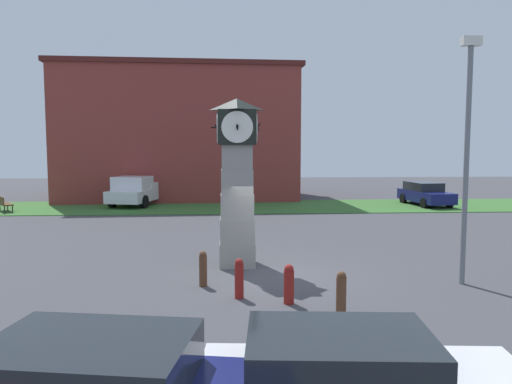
# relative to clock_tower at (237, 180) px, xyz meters

# --- Properties ---
(ground_plane) EXTENTS (86.52, 86.52, 0.00)m
(ground_plane) POSITION_rel_clock_tower_xyz_m (1.09, -1.17, -2.66)
(ground_plane) COLOR #424247
(clock_tower) EXTENTS (1.52, 1.53, 5.13)m
(clock_tower) POSITION_rel_clock_tower_xyz_m (0.00, 0.00, 0.00)
(clock_tower) COLOR gray
(clock_tower) RESTS_ON ground_plane
(bollard_near_tower) EXTENTS (0.22, 0.22, 1.02)m
(bollard_near_tower) POSITION_rel_clock_tower_xyz_m (2.15, -4.86, -2.15)
(bollard_near_tower) COLOR brown
(bollard_near_tower) RESTS_ON ground_plane
(bollard_mid_row) EXTENTS (0.24, 0.24, 0.94)m
(bollard_mid_row) POSITION_rel_clock_tower_xyz_m (1.14, -3.86, -2.19)
(bollard_mid_row) COLOR maroon
(bollard_mid_row) RESTS_ON ground_plane
(bollard_far_row) EXTENTS (0.22, 0.22, 0.98)m
(bollard_far_row) POSITION_rel_clock_tower_xyz_m (-0.02, -3.38, -2.17)
(bollard_far_row) COLOR maroon
(bollard_far_row) RESTS_ON ground_plane
(bollard_end_row) EXTENTS (0.21, 0.21, 0.95)m
(bollard_end_row) POSITION_rel_clock_tower_xyz_m (-0.95, -2.28, -2.18)
(bollard_end_row) COLOR brown
(bollard_end_row) RESTS_ON ground_plane
(car_end_of_row) EXTENTS (2.21, 4.46, 1.44)m
(car_end_of_row) POSITION_rel_clock_tower_xyz_m (11.88, 14.75, -1.92)
(car_end_of_row) COLOR navy
(car_end_of_row) RESTS_ON ground_plane
(pickup_truck) EXTENTS (3.24, 5.46, 1.85)m
(pickup_truck) POSITION_rel_clock_tower_xyz_m (-5.83, 15.88, -1.73)
(pickup_truck) COLOR silver
(pickup_truck) RESTS_ON ground_plane
(bench) EXTENTS (1.33, 1.62, 0.90)m
(bench) POSITION_rel_clock_tower_xyz_m (-12.73, 13.04, -2.14)
(bench) COLOR brown
(bench) RESTS_ON ground_plane
(street_lamp_near_road) EXTENTS (0.50, 0.24, 6.51)m
(street_lamp_near_road) POSITION_rel_clock_tower_xyz_m (6.00, -2.44, 1.09)
(street_lamp_near_road) COLOR slate
(street_lamp_near_road) RESTS_ON ground_plane
(warehouse_blue_far) EXTENTS (16.69, 9.86, 9.08)m
(warehouse_blue_far) POSITION_rel_clock_tower_xyz_m (-3.68, 20.73, 1.88)
(warehouse_blue_far) COLOR maroon
(warehouse_blue_far) RESTS_ON ground_plane
(grass_verge_far) EXTENTS (51.91, 6.57, 0.04)m
(grass_verge_far) POSITION_rel_clock_tower_xyz_m (-1.96, 14.69, -2.64)
(grass_verge_far) COLOR #386B2D
(grass_verge_far) RESTS_ON ground_plane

